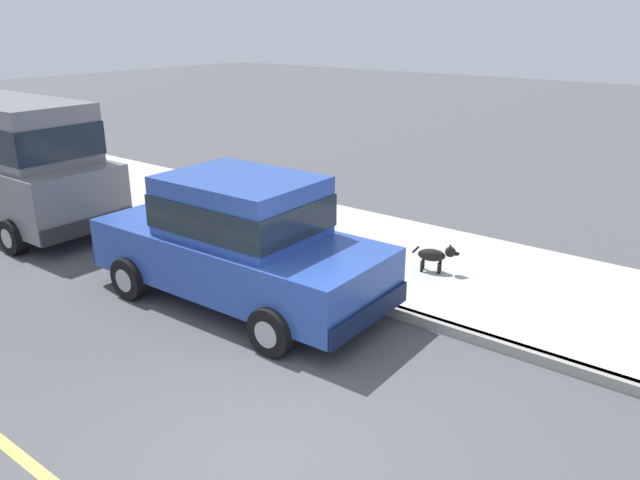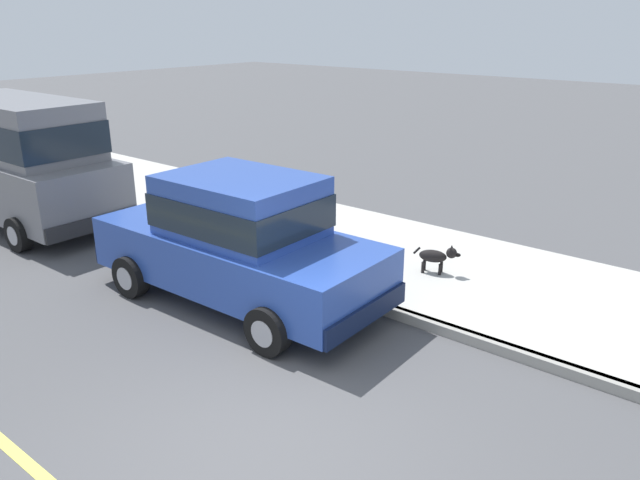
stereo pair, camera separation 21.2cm
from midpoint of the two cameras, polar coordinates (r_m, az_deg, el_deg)
ground_plane at (r=6.51m, az=-4.68°, el=-18.12°), size 80.00×80.00×0.00m
curb at (r=8.68m, az=10.16°, el=-7.42°), size 0.16×64.00×0.14m
sidewalk at (r=10.16m, az=15.19°, el=-3.66°), size 3.60×64.00×0.14m
car_blue_sedan at (r=9.00m, az=-6.75°, el=0.11°), size 2.11×4.64×1.92m
car_grey_van at (r=13.77m, az=-25.46°, el=6.99°), size 2.17×4.92×2.52m
dog_black at (r=10.02m, az=11.29°, el=-1.46°), size 0.34×0.73×0.49m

